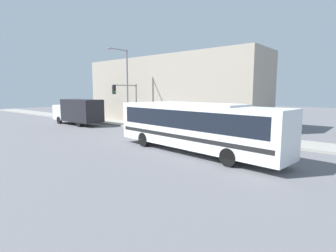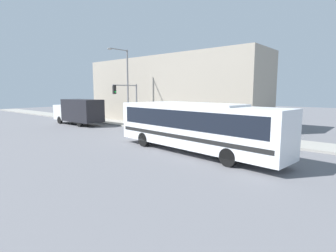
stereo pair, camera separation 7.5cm
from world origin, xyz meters
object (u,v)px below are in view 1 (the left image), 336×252
(city_bus, at_px, (194,124))
(parking_meter, at_px, (179,122))
(delivery_truck, at_px, (78,111))
(traffic_light_pole, at_px, (128,97))
(street_lamp, at_px, (125,81))
(fire_hydrant, at_px, (224,132))

(city_bus, distance_m, parking_meter, 8.27)
(delivery_truck, xyz_separation_m, traffic_light_pole, (1.71, -7.05, 1.70))
(street_lamp, bearing_deg, traffic_light_pole, -122.56)
(delivery_truck, relative_size, fire_hydrant, 10.13)
(street_lamp, bearing_deg, fire_hydrant, -89.64)
(delivery_truck, bearing_deg, street_lamp, -63.98)
(fire_hydrant, bearing_deg, delivery_truck, 98.75)
(city_bus, relative_size, delivery_truck, 1.63)
(fire_hydrant, xyz_separation_m, traffic_light_pole, (-1.06, 10.93, 2.81))
(parking_meter, relative_size, street_lamp, 0.15)
(traffic_light_pole, relative_size, parking_meter, 3.53)
(city_bus, height_order, fire_hydrant, city_bus)
(fire_hydrant, distance_m, street_lamp, 13.27)
(fire_hydrant, relative_size, street_lamp, 0.09)
(city_bus, height_order, traffic_light_pole, traffic_light_pole)
(fire_hydrant, bearing_deg, parking_meter, 90.00)
(traffic_light_pole, bearing_deg, parking_meter, -80.12)
(fire_hydrant, xyz_separation_m, parking_meter, (0.00, 4.84, 0.50))
(city_bus, xyz_separation_m, street_lamp, (5.79, 13.39, 3.22))
(city_bus, distance_m, street_lamp, 14.94)
(delivery_truck, height_order, fire_hydrant, delivery_truck)
(traffic_light_pole, distance_m, street_lamp, 2.52)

